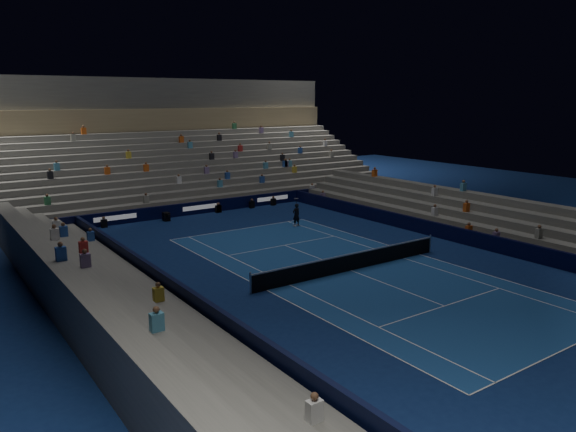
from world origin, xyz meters
The scene contains 11 objects.
ground centered at (0.00, 0.00, 0.00)m, with size 90.00×90.00×0.00m, color #0D1F51.
court_surface centered at (0.00, 0.00, 0.01)m, with size 10.97×23.77×0.01m, color navy.
sponsor_barrier_far centered at (0.00, 18.50, 0.50)m, with size 44.00×0.25×1.00m, color black.
sponsor_barrier_east centered at (9.70, 0.00, 0.50)m, with size 0.25×37.00×1.00m, color black.
sponsor_barrier_west centered at (-9.70, 0.00, 0.50)m, with size 0.25×37.00×1.00m, color black.
grandstand_main centered at (0.00, 27.90, 3.38)m, with size 44.00×15.20×11.20m.
grandstand_east centered at (13.17, 0.00, 0.92)m, with size 5.00×37.00×2.50m.
grandstand_west centered at (-13.17, 0.00, 0.92)m, with size 5.00×37.00×2.50m.
tennis_net centered at (0.00, 0.00, 0.50)m, with size 12.90×0.10×1.10m.
tennis_player centered at (3.77, 10.33, 0.85)m, with size 0.62×0.41×1.70m, color black.
broadcast_camera centered at (-3.34, 17.55, 0.33)m, with size 0.52×0.96×0.64m.
Camera 1 is at (-19.27, -21.54, 9.26)m, focal length 34.22 mm.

